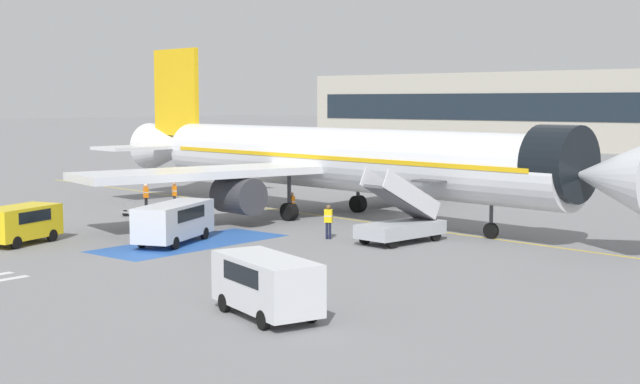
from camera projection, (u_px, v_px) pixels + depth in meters
ground_plane at (334, 220)px, 54.95m from camera, size 600.00×600.00×0.00m
apron_leadline_yellow at (343, 218)px, 55.43m from camera, size 75.44×9.19×0.01m
apron_stand_patch_blue at (191, 243)px, 45.79m from camera, size 4.23×10.52×0.01m
airliner at (335, 159)px, 55.53m from camera, size 42.09×31.89×11.21m
boarding_stairs_forward at (401, 224)px, 45.93m from camera, size 2.75×5.42×3.95m
fuel_tanker at (458, 165)px, 78.69m from camera, size 8.68×2.72×3.37m
service_van_0 at (174, 219)px, 45.62m from camera, size 3.92×5.89×2.06m
service_van_1 at (266, 281)px, 29.99m from camera, size 4.97×3.29×2.05m
service_van_2 at (20, 221)px, 45.42m from camera, size 3.09×4.60×1.93m
baggage_cart at (145, 212)px, 56.80m from camera, size 2.98×2.41×0.87m
ground_crew_0 at (146, 195)px, 59.14m from camera, size 0.48×0.35×1.85m
ground_crew_1 at (174, 193)px, 60.62m from camera, size 0.49×0.39×1.77m
ground_crew_2 at (328, 219)px, 47.06m from camera, size 0.49×0.38×1.83m
ground_crew_3 at (292, 204)px, 54.52m from camera, size 0.48×0.36×1.72m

